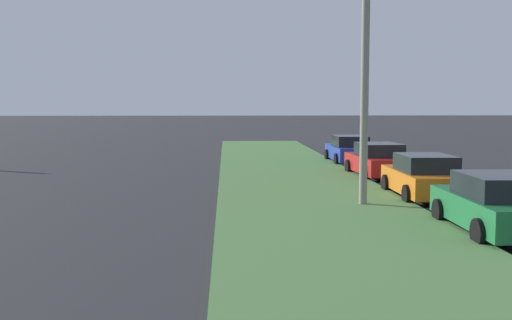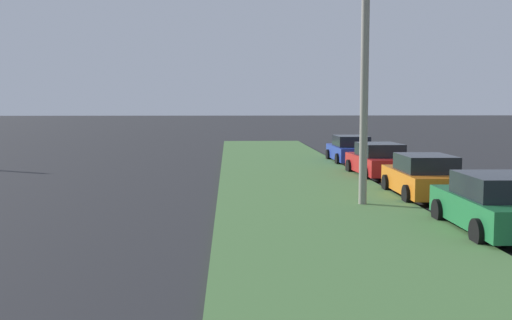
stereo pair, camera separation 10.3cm
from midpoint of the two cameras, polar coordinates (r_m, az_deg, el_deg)
name	(u,v)px [view 1 (the left image)]	position (r m, az deg, el deg)	size (l,w,h in m)	color
grass_median	(311,200)	(19.53, 5.06, -3.78)	(60.00, 6.00, 0.12)	#517F42
parked_car_green	(496,205)	(15.72, 21.41, -3.94)	(4.34, 2.09, 1.47)	#1E6B38
parked_car_orange	(424,177)	(20.85, 15.32, -1.56)	(4.33, 2.08, 1.47)	orange
parked_car_red	(378,161)	(26.40, 11.23, -0.06)	(4.38, 2.18, 1.47)	red
parked_car_blue	(349,150)	(32.32, 8.64, 0.95)	(4.32, 2.06, 1.47)	#23389E
streetlight	(377,61)	(18.60, 11.09, 9.06)	(0.54, 2.88, 7.50)	gray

